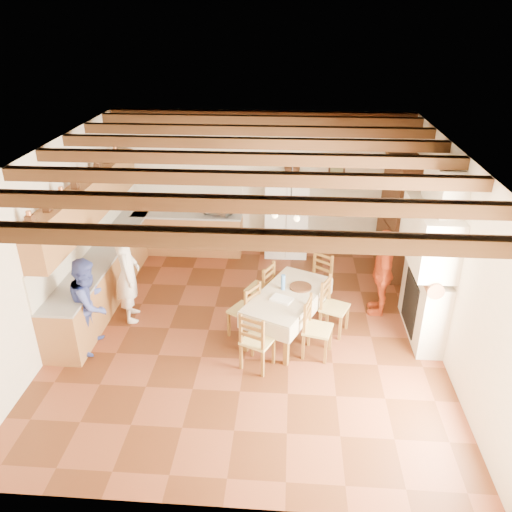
{
  "coord_description": "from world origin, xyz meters",
  "views": [
    {
      "loc": [
        0.61,
        -6.8,
        4.78
      ],
      "look_at": [
        0.1,
        0.3,
        1.25
      ],
      "focal_mm": 35.0,
      "sensor_mm": 36.0,
      "label": 1
    }
  ],
  "objects": [
    {
      "name": "chair_right_far",
      "position": [
        1.39,
        0.11,
        0.48
      ],
      "size": [
        0.53,
        0.54,
        0.96
      ],
      "primitive_type": null,
      "rotation": [
        0.0,
        0.0,
        1.16
      ],
      "color": "brown",
      "rests_on": "floor"
    },
    {
      "name": "ceiling",
      "position": [
        0.0,
        0.0,
        3.01
      ],
      "size": [
        6.0,
        6.5,
        0.02
      ],
      "primitive_type": "cube",
      "color": "beige",
      "rests_on": "ground"
    },
    {
      "name": "wall_picture",
      "position": [
        1.55,
        3.23,
        1.85
      ],
      "size": [
        0.34,
        0.03,
        0.42
      ],
      "primitive_type": "cube",
      "color": "black",
      "rests_on": "ground"
    },
    {
      "name": "microwave",
      "position": [
        -0.88,
        2.95,
        1.05
      ],
      "size": [
        0.65,
        0.53,
        0.31
      ],
      "primitive_type": "imported",
      "rotation": [
        0.0,
        0.0,
        -0.32
      ],
      "color": "silver",
      "rests_on": "countertop_back"
    },
    {
      "name": "dining_table",
      "position": [
        0.63,
        0.02,
        0.65
      ],
      "size": [
        1.48,
        1.88,
        0.74
      ],
      "rotation": [
        0.0,
        0.0,
        -0.43
      ],
      "color": "beige",
      "rests_on": "floor"
    },
    {
      "name": "refrigerator",
      "position": [
        0.55,
        3.05,
        0.89
      ],
      "size": [
        0.89,
        0.74,
        1.77
      ],
      "primitive_type": "cube",
      "rotation": [
        0.0,
        0.0,
        0.01
      ],
      "color": "white",
      "rests_on": "floor"
    },
    {
      "name": "chair_end_far",
      "position": [
        1.13,
        0.96,
        0.48
      ],
      "size": [
        0.58,
        0.57,
        0.96
      ],
      "primitive_type": null,
      "rotation": [
        0.0,
        0.0,
        -0.63
      ],
      "color": "brown",
      "rests_on": "floor"
    },
    {
      "name": "wall_left",
      "position": [
        -3.01,
        0.0,
        1.5
      ],
      "size": [
        0.02,
        6.5,
        3.0
      ],
      "primitive_type": "cube",
      "color": "#F3E3CB",
      "rests_on": "ground"
    },
    {
      "name": "floor",
      "position": [
        0.0,
        0.0,
        -0.01
      ],
      "size": [
        6.0,
        6.5,
        0.02
      ],
      "primitive_type": "cube",
      "color": "#522712",
      "rests_on": "ground"
    },
    {
      "name": "chandelier",
      "position": [
        0.63,
        0.02,
        2.25
      ],
      "size": [
        0.47,
        0.47,
        0.03
      ],
      "primitive_type": "torus",
      "color": "black",
      "rests_on": "ground"
    },
    {
      "name": "chair_left_far",
      "position": [
        0.14,
        0.63,
        0.48
      ],
      "size": [
        0.54,
        0.55,
        0.96
      ],
      "primitive_type": null,
      "rotation": [
        0.0,
        0.0,
        -2.02
      ],
      "color": "brown",
      "rests_on": "floor"
    },
    {
      "name": "wall_front",
      "position": [
        0.0,
        -3.26,
        1.5
      ],
      "size": [
        6.0,
        0.02,
        3.0
      ],
      "primitive_type": "cube",
      "color": "#F3E3CB",
      "rests_on": "ground"
    },
    {
      "name": "hutch",
      "position": [
        2.75,
        2.38,
        1.17
      ],
      "size": [
        0.64,
        1.33,
        2.34
      ],
      "primitive_type": null,
      "rotation": [
        0.0,
        0.0,
        0.08
      ],
      "color": "#3B220F",
      "rests_on": "floor"
    },
    {
      "name": "wall_back",
      "position": [
        0.0,
        3.26,
        1.5
      ],
      "size": [
        6.0,
        0.02,
        3.0
      ],
      "primitive_type": "cube",
      "color": "#F3E3CB",
      "rests_on": "ground"
    },
    {
      "name": "wall_right",
      "position": [
        3.01,
        0.0,
        1.5
      ],
      "size": [
        0.02,
        6.5,
        3.0
      ],
      "primitive_type": "cube",
      "color": "#F3E3CB",
      "rests_on": "ground"
    },
    {
      "name": "lower_cabinets_left",
      "position": [
        -2.7,
        1.05,
        0.43
      ],
      "size": [
        0.6,
        4.3,
        0.86
      ],
      "primitive_type": "cube",
      "color": "brown",
      "rests_on": "ground"
    },
    {
      "name": "chair_end_near",
      "position": [
        0.21,
        -0.87,
        0.48
      ],
      "size": [
        0.55,
        0.54,
        0.96
      ],
      "primitive_type": null,
      "rotation": [
        0.0,
        0.0,
        2.71
      ],
      "color": "brown",
      "rests_on": "floor"
    },
    {
      "name": "fridge_vase",
      "position": [
        0.63,
        3.05,
        1.94
      ],
      "size": [
        0.35,
        0.35,
        0.33
      ],
      "primitive_type": "imported",
      "rotation": [
        0.0,
        0.0,
        0.12
      ],
      "color": "#3B220F",
      "rests_on": "refrigerator"
    },
    {
      "name": "person_man",
      "position": [
        -2.04,
        0.29,
        0.84
      ],
      "size": [
        0.55,
        0.7,
        1.69
      ],
      "primitive_type": "imported",
      "rotation": [
        0.0,
        0.0,
        1.83
      ],
      "color": "white",
      "rests_on": "floor"
    },
    {
      "name": "chair_left_near",
      "position": [
        -0.07,
        -0.07,
        0.48
      ],
      "size": [
        0.56,
        0.57,
        0.96
      ],
      "primitive_type": null,
      "rotation": [
        0.0,
        0.0,
        -2.12
      ],
      "color": "brown",
      "rests_on": "floor"
    },
    {
      "name": "ceiling_beams",
      "position": [
        0.0,
        0.0,
        2.91
      ],
      "size": [
        6.0,
        6.3,
        0.16
      ],
      "primitive_type": null,
      "color": "#392211",
      "rests_on": "ground"
    },
    {
      "name": "countertop_back",
      "position": [
        -1.55,
        2.95,
        0.88
      ],
      "size": [
        2.34,
        0.62,
        0.04
      ],
      "primitive_type": "cube",
      "color": "gray",
      "rests_on": "lower_cabinets_back"
    },
    {
      "name": "person_woman_red",
      "position": [
        2.22,
        0.78,
        0.78
      ],
      "size": [
        0.5,
        0.96,
        1.56
      ],
      "primitive_type": "imported",
      "rotation": [
        0.0,
        0.0,
        -1.71
      ],
      "color": "#BC401A",
      "rests_on": "floor"
    },
    {
      "name": "countertop_left",
      "position": [
        -2.7,
        1.05,
        0.88
      ],
      "size": [
        0.62,
        4.3,
        0.04
      ],
      "primitive_type": "cube",
      "color": "gray",
      "rests_on": "lower_cabinets_left"
    },
    {
      "name": "chair_right_near",
      "position": [
        1.09,
        -0.52,
        0.48
      ],
      "size": [
        0.5,
        0.51,
        0.96
      ],
      "primitive_type": null,
      "rotation": [
        0.0,
        0.0,
        1.31
      ],
      "color": "brown",
      "rests_on": "floor"
    },
    {
      "name": "lower_cabinets_back",
      "position": [
        -1.55,
        2.95,
        0.43
      ],
      "size": [
        2.3,
        0.6,
        0.86
      ],
      "primitive_type": "cube",
      "color": "brown",
      "rests_on": "ground"
    },
    {
      "name": "fireplace",
      "position": [
        2.72,
        0.2,
        1.4
      ],
      "size": [
        0.56,
        1.6,
        2.8
      ],
      "primitive_type": null,
      "color": "beige",
      "rests_on": "ground"
    },
    {
      "name": "backsplash_back",
      "position": [
        -1.55,
        3.23,
        1.2
      ],
      "size": [
        2.3,
        0.03,
        0.6
      ],
      "primitive_type": "cube",
      "color": "silver",
      "rests_on": "ground"
    },
    {
      "name": "upper_cabinets",
      "position": [
        -2.83,
        1.05,
        1.85
      ],
      "size": [
        0.35,
        4.2,
        0.7
      ],
      "primitive_type": "cube",
      "color": "brown",
      "rests_on": "ground"
    },
    {
      "name": "backsplash_left",
      "position": [
        -2.98,
        1.05,
        1.2
      ],
      "size": [
        0.03,
        4.3,
        0.6
      ],
      "primitive_type": "cube",
      "color": "silver",
      "rests_on": "ground"
    },
    {
      "name": "person_woman_blue",
      "position": [
        -2.37,
        -0.53,
        0.76
      ],
      "size": [
        0.58,
        0.74,
        1.52
      ],
      "primitive_type": "imported",
      "rotation": [
        0.0,
        0.0,
        1.56
      ],
      "color": "#3F4DA3",
      "rests_on": "floor"
    }
  ]
}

